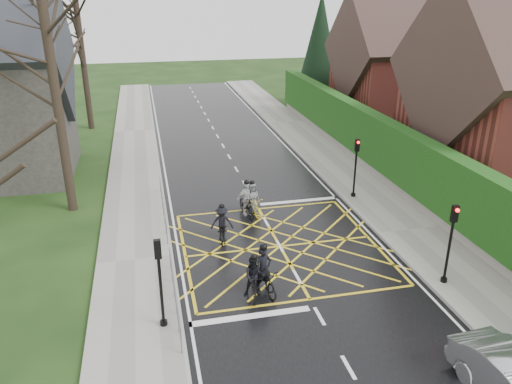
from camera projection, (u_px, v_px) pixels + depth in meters
name	position (u px, v px, depth m)	size (l,w,h in m)	color
ground	(280.00, 246.00, 21.18)	(120.00, 120.00, 0.00)	black
road	(280.00, 246.00, 21.18)	(9.00, 80.00, 0.01)	black
sidewalk_right	(409.00, 231.00, 22.38)	(3.00, 80.00, 0.15)	gray
sidewalk_left	(135.00, 261.00, 19.92)	(3.00, 80.00, 0.15)	gray
stone_wall	(385.00, 177.00, 28.05)	(0.50, 38.00, 0.70)	slate
hedge	(388.00, 147.00, 27.39)	(0.90, 38.00, 2.80)	#123A0F
house_far	(403.00, 69.00, 38.80)	(9.80, 8.80, 10.30)	maroon
conifer	(320.00, 50.00, 44.97)	(4.60, 4.60, 10.00)	black
tree_near	(48.00, 44.00, 21.76)	(9.24, 9.24, 11.44)	black
tree_mid	(49.00, 17.00, 28.51)	(10.08, 10.08, 12.48)	black
tree_far	(79.00, 32.00, 36.42)	(8.40, 8.40, 10.40)	black
railing_south	(175.00, 289.00, 16.77)	(0.05, 5.04, 1.03)	slate
railing_north	(163.00, 203.00, 23.54)	(0.05, 6.04, 1.03)	slate
traffic_light_ne	(355.00, 169.00, 25.38)	(0.24, 0.31, 3.21)	black
traffic_light_se	(450.00, 245.00, 17.80)	(0.24, 0.31, 3.21)	black
traffic_light_sw	(161.00, 284.00, 15.45)	(0.24, 0.31, 3.21)	black
cyclist_rear	(264.00, 276.00, 17.87)	(1.09, 2.03, 1.87)	black
cyclist_back	(254.00, 280.00, 17.56)	(0.83, 1.71, 1.66)	black
cyclist_mid	(222.00, 227.00, 21.57)	(1.07, 1.79, 1.67)	black
cyclist_front	(247.00, 202.00, 23.87)	(1.03, 1.86, 1.80)	black
cyclist_lead	(252.00, 203.00, 24.03)	(0.97, 1.86, 1.72)	gold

